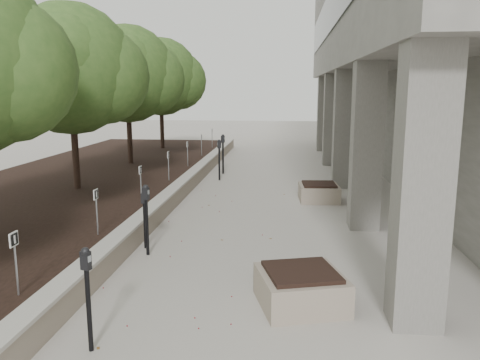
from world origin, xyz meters
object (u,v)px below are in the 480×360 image
at_px(crabapple_tree_5, 161,93).
at_px(planter_back, 319,192).
at_px(parking_meter_1, 88,300).
at_px(parking_meter_4, 219,160).
at_px(crabapple_tree_3, 72,97).
at_px(planter_front, 301,288).
at_px(parking_meter_3, 147,220).
at_px(parking_meter_5, 223,154).
at_px(parking_meter_2, 145,220).
at_px(crabapple_tree_4, 128,95).

relative_size(crabapple_tree_5, planter_back, 4.67).
bearing_deg(parking_meter_1, parking_meter_4, 108.69).
distance_m(crabapple_tree_3, crabapple_tree_5, 10.00).
bearing_deg(planter_front, parking_meter_3, 146.23).
relative_size(parking_meter_3, parking_meter_5, 0.93).
distance_m(parking_meter_2, planter_front, 4.11).
distance_m(parking_meter_1, planter_front, 3.23).
relative_size(parking_meter_3, planter_back, 1.27).
height_order(parking_meter_3, parking_meter_4, parking_meter_4).
bearing_deg(crabapple_tree_5, parking_meter_2, -76.72).
xyz_separation_m(crabapple_tree_4, parking_meter_5, (3.74, 0.18, -2.33)).
relative_size(crabapple_tree_4, parking_meter_2, 4.36).
relative_size(parking_meter_5, planter_back, 1.36).
bearing_deg(crabapple_tree_5, parking_meter_3, -76.44).
xyz_separation_m(crabapple_tree_3, planter_back, (7.28, 0.77, -2.85)).
height_order(parking_meter_3, parking_meter_5, parking_meter_5).
relative_size(crabapple_tree_3, parking_meter_3, 3.68).
bearing_deg(planter_back, crabapple_tree_4, 149.87).
height_order(parking_meter_2, parking_meter_5, parking_meter_5).
bearing_deg(crabapple_tree_4, parking_meter_1, -73.84).
bearing_deg(parking_meter_2, crabapple_tree_4, 117.35).
height_order(parking_meter_1, parking_meter_5, parking_meter_5).
bearing_deg(parking_meter_1, crabapple_tree_4, 124.68).
distance_m(parking_meter_5, planter_back, 5.68).
bearing_deg(crabapple_tree_5, planter_front, -68.33).
height_order(crabapple_tree_5, parking_meter_4, crabapple_tree_5).
bearing_deg(crabapple_tree_3, parking_meter_1, -65.00).
relative_size(crabapple_tree_5, parking_meter_5, 3.44).
relative_size(crabapple_tree_3, parking_meter_5, 3.44).
xyz_separation_m(parking_meter_2, parking_meter_3, (0.18, -0.42, 0.12)).
xyz_separation_m(crabapple_tree_4, parking_meter_1, (3.83, -13.21, -2.41)).
height_order(parking_meter_2, parking_meter_4, parking_meter_4).
relative_size(parking_meter_2, planter_front, 0.99).
bearing_deg(planter_back, parking_meter_2, -129.13).
height_order(parking_meter_4, planter_front, parking_meter_4).
height_order(crabapple_tree_4, crabapple_tree_5, same).
distance_m(parking_meter_1, parking_meter_3, 3.71).
relative_size(crabapple_tree_4, planter_back, 4.67).
xyz_separation_m(crabapple_tree_3, parking_meter_5, (3.74, 5.18, -2.33)).
bearing_deg(parking_meter_5, planter_back, -40.97).
height_order(crabapple_tree_4, parking_meter_2, crabapple_tree_4).
xyz_separation_m(parking_meter_5, planter_front, (2.85, -11.75, -0.50)).
bearing_deg(parking_meter_2, crabapple_tree_3, 136.35).
distance_m(crabapple_tree_4, parking_meter_2, 10.00).
height_order(crabapple_tree_5, planter_back, crabapple_tree_5).
xyz_separation_m(crabapple_tree_3, crabapple_tree_4, (0.00, 5.00, 0.00)).
distance_m(parking_meter_3, planter_back, 6.51).
bearing_deg(parking_meter_2, crabapple_tree_5, 110.54).
bearing_deg(parking_meter_4, crabapple_tree_4, 143.72).
bearing_deg(crabapple_tree_4, crabapple_tree_5, 90.00).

